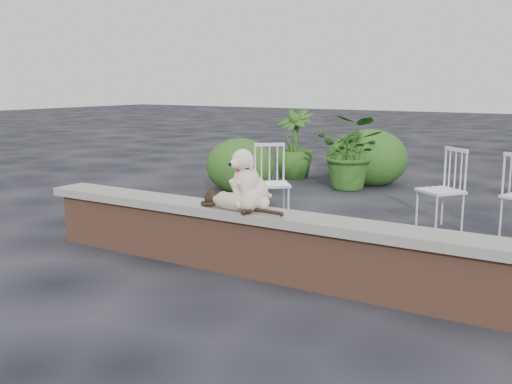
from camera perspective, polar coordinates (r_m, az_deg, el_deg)
The scene contains 10 objects.
ground at distance 5.06m, azimuth 6.61°, elevation -9.06°, with size 60.00×60.00×0.00m, color black.
brick_wall at distance 4.99m, azimuth 6.67°, elevation -6.35°, with size 6.00×0.30×0.50m, color brown.
capstone at distance 4.91m, azimuth 6.74°, elevation -3.11°, with size 6.20×0.40×0.08m, color slate.
dog at distance 5.25m, azimuth -0.41°, elevation 1.35°, with size 0.36×0.47×0.55m, color beige, non-canonical shape.
cat at distance 5.21m, azimuth -2.04°, elevation -0.82°, with size 1.04×0.25×0.18m, color tan, non-canonical shape.
chair_b at distance 7.18m, azimuth 17.19°, elevation 0.24°, with size 0.56×0.56×0.94m, color white, non-canonical shape.
chair_a at distance 7.30m, azimuth 1.49°, elevation 0.87°, with size 0.56×0.56×0.94m, color white, non-canonical shape.
potted_plant_a at distance 9.57m, azimuth 9.14°, elevation 3.78°, with size 1.07×0.93×1.19m, color #1D4714.
potted_plant_b at distance 10.60m, azimuth 3.64°, elevation 4.64°, with size 0.69×0.69×1.23m, color #1D4714.
shrubbery at distance 10.01m, azimuth 6.72°, elevation 3.01°, with size 2.64×3.26×0.96m.
Camera 1 is at (2.05, -4.31, 1.69)m, focal length 41.95 mm.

